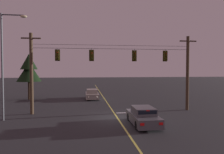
{
  "coord_description": "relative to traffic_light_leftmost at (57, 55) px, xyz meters",
  "views": [
    {
      "loc": [
        -2.86,
        -18.18,
        4.3
      ],
      "look_at": [
        0.0,
        3.54,
        3.46
      ],
      "focal_mm": 33.72,
      "sensor_mm": 36.0,
      "label": 1
    }
  ],
  "objects": [
    {
      "name": "ground_plane",
      "position": [
        5.43,
        -2.52,
        -5.64
      ],
      "size": [
        180.0,
        180.0,
        0.0
      ],
      "primitive_type": "plane",
      "color": "#28282B"
    },
    {
      "name": "stop_bar_paint",
      "position": [
        7.33,
        -0.58,
        -5.64
      ],
      "size": [
        3.4,
        0.36,
        0.01
      ],
      "primitive_type": "cube",
      "color": "silver",
      "rests_on": "ground"
    },
    {
      "name": "signal_span_assembly",
      "position": [
        5.43,
        0.02,
        -1.64
      ],
      "size": [
        17.47,
        0.32,
        7.7
      ],
      "color": "#423021",
      "rests_on": "ground"
    },
    {
      "name": "street_lamp_corner",
      "position": [
        -3.88,
        -2.27,
        -0.37
      ],
      "size": [
        2.11,
        0.3,
        8.88
      ],
      "color": "#4C4F54",
      "rests_on": "ground"
    },
    {
      "name": "tree_verge_near",
      "position": [
        -5.14,
        10.07,
        -1.36
      ],
      "size": [
        3.36,
        3.36,
        6.42
      ],
      "color": "#332316",
      "rests_on": "ground"
    },
    {
      "name": "traffic_light_leftmost",
      "position": [
        0.0,
        0.0,
        0.0
      ],
      "size": [
        0.48,
        0.41,
        1.22
      ],
      "color": "black"
    },
    {
      "name": "lane_centre_stripe",
      "position": [
        5.43,
        6.02,
        -5.64
      ],
      "size": [
        0.14,
        60.0,
        0.01
      ],
      "primitive_type": "cube",
      "color": "#D1C64C",
      "rests_on": "ground"
    },
    {
      "name": "traffic_light_left_inner",
      "position": [
        3.28,
        0.0,
        0.0
      ],
      "size": [
        0.48,
        0.41,
        1.22
      ],
      "color": "black"
    },
    {
      "name": "traffic_light_right_inner",
      "position": [
        10.85,
        0.0,
        0.0
      ],
      "size": [
        0.48,
        0.41,
        1.22
      ],
      "color": "black"
    },
    {
      "name": "car_waiting_near_lane",
      "position": [
        7.03,
        -5.1,
        -4.99
      ],
      "size": [
        1.8,
        4.33,
        1.39
      ],
      "color": "#4C4C51",
      "rests_on": "ground"
    },
    {
      "name": "car_oncoming_lead",
      "position": [
        3.65,
        9.44,
        -4.99
      ],
      "size": [
        1.8,
        4.42,
        1.39
      ],
      "color": "gray",
      "rests_on": "ground"
    },
    {
      "name": "traffic_light_centre",
      "position": [
        7.6,
        0.0,
        0.0
      ],
      "size": [
        0.48,
        0.41,
        1.22
      ],
      "color": "black"
    }
  ]
}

